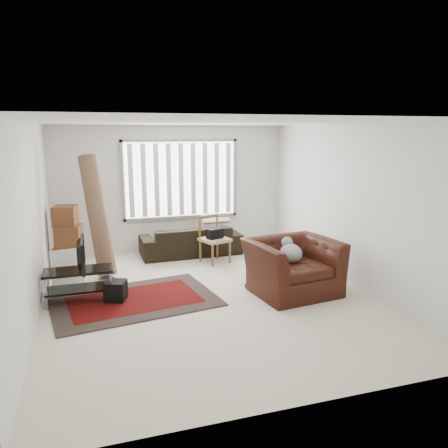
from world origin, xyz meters
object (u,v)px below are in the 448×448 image
object	(u,v)px
tv_stand	(79,278)
moving_boxes	(68,240)
side_chair	(214,237)
armchair	(293,263)
sofa	(191,236)

from	to	relation	value
tv_stand	moving_boxes	world-z (taller)	moving_boxes
side_chair	armchair	xyz separation A→B (m)	(0.74, -1.99, -0.01)
sofa	armchair	distance (m)	2.89
moving_boxes	side_chair	distance (m)	2.78
sofa	armchair	xyz separation A→B (m)	(1.06, -2.68, 0.10)
moving_boxes	sofa	xyz separation A→B (m)	(2.43, 0.28, -0.16)
armchair	moving_boxes	bearing A→B (deg)	138.09
moving_boxes	side_chair	size ratio (longest dim) A/B	1.30
tv_stand	armchair	distance (m)	3.35
moving_boxes	armchair	bearing A→B (deg)	-34.51
tv_stand	sofa	xyz separation A→B (m)	(2.23, 2.06, 0.03)
sofa	moving_boxes	bearing A→B (deg)	5.35
tv_stand	moving_boxes	distance (m)	1.79
tv_stand	side_chair	size ratio (longest dim) A/B	1.10
moving_boxes	armchair	world-z (taller)	moving_boxes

